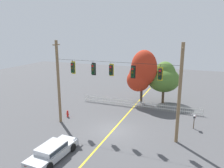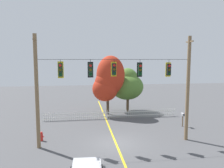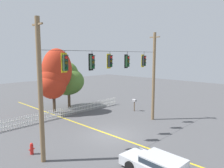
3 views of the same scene
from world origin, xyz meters
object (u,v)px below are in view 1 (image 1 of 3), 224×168
at_px(traffic_signal_northbound_primary, 160,74).
at_px(roadside_mailbox, 194,118).
at_px(traffic_signal_westbound_side, 73,68).
at_px(traffic_signal_eastbound_side, 93,69).
at_px(fire_hydrant, 68,114).
at_px(traffic_signal_northbound_secondary, 133,72).
at_px(traffic_signal_southbound_primary, 111,70).
at_px(autumn_maple_mid, 164,78).
at_px(autumn_maple_near_fence, 141,73).
at_px(parked_car, 52,151).

xyz_separation_m(traffic_signal_northbound_primary, roadside_mailbox, (3.06, 3.40, -4.79)).
relative_size(traffic_signal_westbound_side, traffic_signal_eastbound_side, 1.01).
bearing_deg(fire_hydrant, traffic_signal_northbound_primary, -7.82).
relative_size(traffic_signal_eastbound_side, traffic_signal_northbound_secondary, 1.00).
xyz_separation_m(traffic_signal_northbound_secondary, roadside_mailbox, (5.45, 3.40, -4.80)).
relative_size(traffic_signal_northbound_secondary, roadside_mailbox, 0.98).
relative_size(traffic_signal_eastbound_side, traffic_signal_southbound_primary, 1.05).
distance_m(traffic_signal_eastbound_side, autumn_maple_mid, 12.10).
distance_m(traffic_signal_eastbound_side, fire_hydrant, 7.06).
distance_m(autumn_maple_mid, fire_hydrant, 13.39).
bearing_deg(autumn_maple_mid, autumn_maple_near_fence, -149.17).
distance_m(traffic_signal_eastbound_side, autumn_maple_near_fence, 9.54).
bearing_deg(fire_hydrant, traffic_signal_eastbound_side, -19.27).
bearing_deg(parked_car, roadside_mailbox, 43.92).
bearing_deg(traffic_signal_westbound_side, traffic_signal_northbound_secondary, -0.01).
height_order(traffic_signal_southbound_primary, traffic_signal_northbound_secondary, same).
bearing_deg(autumn_maple_mid, roadside_mailbox, -60.01).
distance_m(traffic_signal_westbound_side, roadside_mailbox, 13.01).
bearing_deg(traffic_signal_eastbound_side, roadside_mailbox, 19.98).
relative_size(traffic_signal_eastbound_side, parked_car, 0.30).
distance_m(autumn_maple_near_fence, fire_hydrant, 10.74).
height_order(traffic_signal_southbound_primary, autumn_maple_mid, traffic_signal_southbound_primary).
distance_m(autumn_maple_mid, parked_car, 17.93).
distance_m(autumn_maple_near_fence, autumn_maple_mid, 3.21).
bearing_deg(traffic_signal_northbound_secondary, roadside_mailbox, 31.96).
relative_size(traffic_signal_southbound_primary, traffic_signal_northbound_primary, 0.95).
bearing_deg(traffic_signal_westbound_side, parked_car, -74.47).
xyz_separation_m(traffic_signal_westbound_side, traffic_signal_eastbound_side, (2.25, -0.00, -0.01)).
bearing_deg(roadside_mailbox, autumn_maple_near_fence, 140.56).
relative_size(parked_car, fire_hydrant, 6.03).
bearing_deg(roadside_mailbox, traffic_signal_eastbound_side, -160.02).
distance_m(traffic_signal_northbound_secondary, traffic_signal_northbound_primary, 2.39).
bearing_deg(traffic_signal_westbound_side, traffic_signal_eastbound_side, -0.01).
height_order(traffic_signal_eastbound_side, autumn_maple_near_fence, autumn_maple_near_fence).
height_order(traffic_signal_northbound_primary, parked_car, traffic_signal_northbound_primary).
height_order(traffic_signal_southbound_primary, fire_hydrant, traffic_signal_southbound_primary).
bearing_deg(traffic_signal_eastbound_side, traffic_signal_northbound_secondary, -0.01).
bearing_deg(parked_car, traffic_signal_westbound_side, 105.53).
bearing_deg(traffic_signal_northbound_primary, traffic_signal_eastbound_side, 180.00).
bearing_deg(roadside_mailbox, traffic_signal_northbound_primary, -132.00).
bearing_deg(traffic_signal_northbound_primary, autumn_maple_near_fence, 112.80).
distance_m(traffic_signal_southbound_primary, autumn_maple_mid, 11.44).
distance_m(parked_car, roadside_mailbox, 13.74).
distance_m(traffic_signal_southbound_primary, parked_car, 8.50).
xyz_separation_m(traffic_signal_westbound_side, autumn_maple_near_fence, (4.73, 9.04, -1.81)).
xyz_separation_m(traffic_signal_northbound_primary, parked_car, (-6.83, -6.13, -5.34)).
bearing_deg(traffic_signal_southbound_primary, fire_hydrant, 166.41).
xyz_separation_m(traffic_signal_northbound_secondary, autumn_maple_mid, (1.27, 10.64, -2.53)).
height_order(autumn_maple_near_fence, roadside_mailbox, autumn_maple_near_fence).
bearing_deg(traffic_signal_southbound_primary, autumn_maple_near_fence, 85.79).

